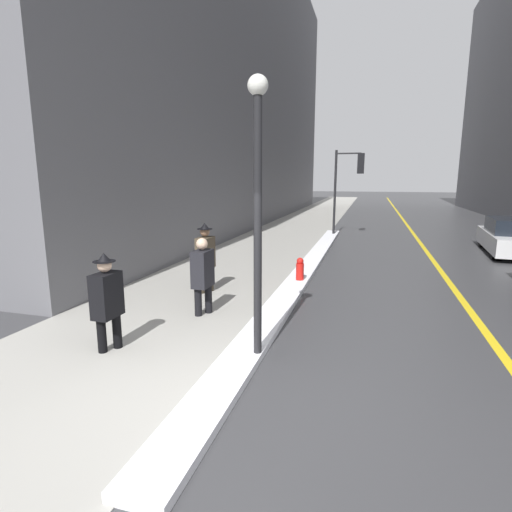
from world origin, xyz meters
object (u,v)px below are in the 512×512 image
at_px(traffic_light_near, 351,175).
at_px(fire_hydrant, 300,271).
at_px(pedestrian_trailing, 206,255).
at_px(lamp_post, 258,194).
at_px(pedestrian_in_fedora, 107,298).
at_px(pedestrian_nearside, 203,273).

height_order(traffic_light_near, fire_hydrant, traffic_light_near).
bearing_deg(pedestrian_trailing, lamp_post, 35.71).
bearing_deg(fire_hydrant, pedestrian_in_fedora, -114.52).
height_order(traffic_light_near, pedestrian_nearside, traffic_light_near).
relative_size(lamp_post, pedestrian_in_fedora, 2.56).
bearing_deg(pedestrian_in_fedora, traffic_light_near, 169.40).
xyz_separation_m(pedestrian_nearside, fire_hydrant, (1.45, 2.84, -0.52)).
bearing_deg(traffic_light_near, pedestrian_nearside, -99.64).
distance_m(lamp_post, fire_hydrant, 4.97).
xyz_separation_m(lamp_post, fire_hydrant, (-0.14, 4.49, -2.13)).
height_order(traffic_light_near, pedestrian_in_fedora, traffic_light_near).
bearing_deg(pedestrian_nearside, traffic_light_near, 170.96).
relative_size(traffic_light_near, pedestrian_trailing, 2.36).
height_order(pedestrian_nearside, pedestrian_trailing, pedestrian_trailing).
height_order(pedestrian_in_fedora, fire_hydrant, pedestrian_in_fedora).
relative_size(pedestrian_nearside, fire_hydrant, 2.22).
xyz_separation_m(pedestrian_nearside, pedestrian_trailing, (-0.57, 1.50, 0.05)).
distance_m(pedestrian_in_fedora, fire_hydrant, 5.32).
relative_size(pedestrian_nearside, pedestrian_trailing, 0.93).
bearing_deg(pedestrian_nearside, pedestrian_trailing, -157.90).
bearing_deg(pedestrian_nearside, lamp_post, 45.21).
bearing_deg(pedestrian_trailing, pedestrian_nearside, 22.10).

